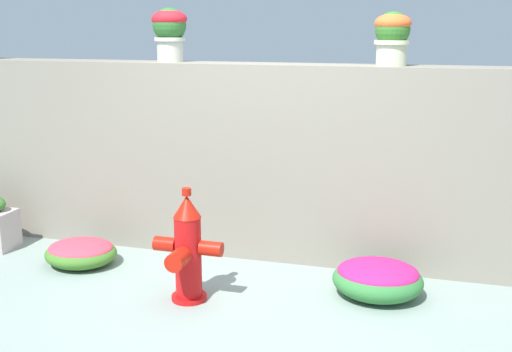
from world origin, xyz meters
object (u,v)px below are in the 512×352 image
Objects in this scene: potted_plant_1 at (170,29)px; potted_plant_2 at (392,34)px; fire_hydrant at (187,251)px; flower_bush_right at (81,252)px; flower_bush_left at (378,278)px.

potted_plant_1 reaches higher than potted_plant_2.
potted_plant_2 is at bearing -2.13° from potted_plant_1.
fire_hydrant is 1.17m from flower_bush_right.
potted_plant_1 is 1.11× the size of potted_plant_2.
flower_bush_right is (-2.32, -0.04, -0.03)m from flower_bush_left.
potted_plant_1 is 0.75× the size of flower_bush_right.
potted_plant_1 is 1.92m from flower_bush_right.
potted_plant_1 is at bearing 52.55° from flower_bush_right.
potted_plant_2 reaches higher than flower_bush_right.
flower_bush_left is (0.02, -0.58, -1.65)m from potted_plant_2.
fire_hydrant reaches higher than flower_bush_right.
potted_plant_1 is at bearing 117.16° from fire_hydrant.
flower_bush_left is 1.10× the size of flower_bush_right.
flower_bush_left is (1.80, -0.64, -1.69)m from potted_plant_1.
flower_bush_right is at bearing -179.03° from flower_bush_left.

